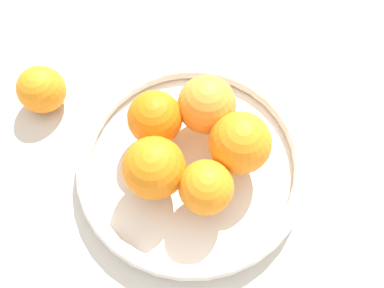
% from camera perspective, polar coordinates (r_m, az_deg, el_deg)
% --- Properties ---
extents(ground_plane, '(4.00, 4.00, 0.00)m').
position_cam_1_polar(ground_plane, '(0.53, -0.00, -3.48)').
color(ground_plane, beige).
extents(fruit_bowl, '(0.31, 0.31, 0.04)m').
position_cam_1_polar(fruit_bowl, '(0.52, -0.00, -2.71)').
color(fruit_bowl, silver).
rests_on(fruit_bowl, ground_plane).
extents(orange_pile, '(0.18, 0.19, 0.08)m').
position_cam_1_polar(orange_pile, '(0.47, 0.24, 0.50)').
color(orange_pile, orange).
rests_on(orange_pile, fruit_bowl).
extents(stray_orange, '(0.07, 0.07, 0.07)m').
position_cam_1_polar(stray_orange, '(0.60, -21.94, 7.70)').
color(stray_orange, orange).
rests_on(stray_orange, ground_plane).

